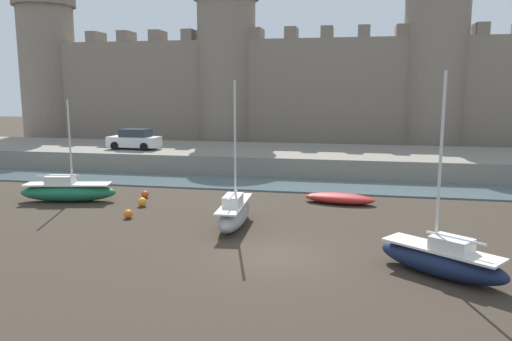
# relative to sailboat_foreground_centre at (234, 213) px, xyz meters

# --- Properties ---
(ground_plane) EXTENTS (160.00, 160.00, 0.00)m
(ground_plane) POSITION_rel_sailboat_foreground_centre_xyz_m (2.51, -3.69, -0.66)
(ground_plane) COLOR #382D23
(water_channel) EXTENTS (80.00, 4.50, 0.10)m
(water_channel) POSITION_rel_sailboat_foreground_centre_xyz_m (2.51, 10.12, -0.61)
(water_channel) COLOR slate
(water_channel) RESTS_ON ground
(quay_road) EXTENTS (70.86, 10.00, 1.47)m
(quay_road) POSITION_rel_sailboat_foreground_centre_xyz_m (2.51, 17.37, 0.07)
(quay_road) COLOR gray
(quay_road) RESTS_ON ground
(castle) EXTENTS (65.22, 6.37, 18.69)m
(castle) POSITION_rel_sailboat_foreground_centre_xyz_m (2.51, 27.13, 6.17)
(castle) COLOR gray
(castle) RESTS_ON ground
(sailboat_foreground_centre) EXTENTS (1.37, 4.95, 6.67)m
(sailboat_foreground_centre) POSITION_rel_sailboat_foreground_centre_xyz_m (0.00, 0.00, 0.00)
(sailboat_foreground_centre) COLOR gray
(sailboat_foreground_centre) RESTS_ON ground
(sailboat_midflat_centre) EXTENTS (5.53, 2.38, 5.70)m
(sailboat_midflat_centre) POSITION_rel_sailboat_foreground_centre_xyz_m (-10.43, 3.19, -0.05)
(sailboat_midflat_centre) COLOR #1E6B47
(sailboat_midflat_centre) RESTS_ON ground
(rowboat_near_channel_left) EXTENTS (4.02, 1.88, 0.57)m
(rowboat_near_channel_left) POSITION_rel_sailboat_foreground_centre_xyz_m (4.61, 5.65, -0.36)
(rowboat_near_channel_left) COLOR red
(rowboat_near_channel_left) RESTS_ON ground
(sailboat_midflat_left) EXTENTS (4.45, 3.76, 6.89)m
(sailboat_midflat_left) POSITION_rel_sailboat_foreground_centre_xyz_m (8.34, -4.60, -0.06)
(sailboat_midflat_left) COLOR #141E3D
(sailboat_midflat_left) RESTS_ON ground
(mooring_buoy_mid_mud) EXTENTS (0.43, 0.43, 0.43)m
(mooring_buoy_mid_mud) POSITION_rel_sailboat_foreground_centre_xyz_m (-6.52, 4.85, -0.44)
(mooring_buoy_mid_mud) COLOR #E04C1E
(mooring_buoy_mid_mud) RESTS_ON ground
(mooring_buoy_off_centre) EXTENTS (0.49, 0.49, 0.49)m
(mooring_buoy_off_centre) POSITION_rel_sailboat_foreground_centre_xyz_m (-5.82, 2.88, -0.42)
(mooring_buoy_off_centre) COLOR orange
(mooring_buoy_off_centre) RESTS_ON ground
(mooring_buoy_near_shore) EXTENTS (0.44, 0.44, 0.44)m
(mooring_buoy_near_shore) POSITION_rel_sailboat_foreground_centre_xyz_m (-5.47, 0.41, -0.44)
(mooring_buoy_near_shore) COLOR orange
(mooring_buoy_near_shore) RESTS_ON ground
(car_quay_centre_west) EXTENTS (4.18, 2.03, 1.62)m
(car_quay_centre_west) POSITION_rel_sailboat_foreground_centre_xyz_m (-11.94, 15.39, 1.58)
(car_quay_centre_west) COLOR silver
(car_quay_centre_west) RESTS_ON quay_road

